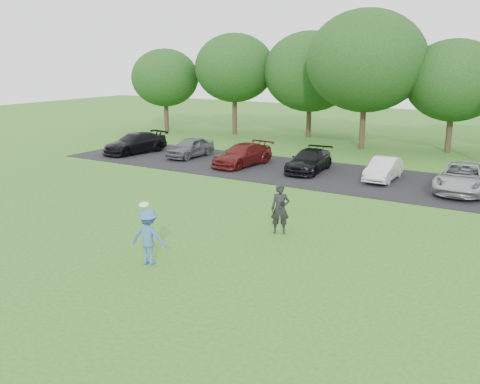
# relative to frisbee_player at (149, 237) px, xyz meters

# --- Properties ---
(ground) EXTENTS (100.00, 100.00, 0.00)m
(ground) POSITION_rel_frisbee_player_xyz_m (0.53, 0.58, -0.81)
(ground) COLOR #32631C
(ground) RESTS_ON ground
(parking_lot) EXTENTS (32.00, 6.50, 0.03)m
(parking_lot) POSITION_rel_frisbee_player_xyz_m (0.53, 13.58, -0.79)
(parking_lot) COLOR black
(parking_lot) RESTS_ON ground
(frisbee_player) EXTENTS (1.15, 0.82, 1.80)m
(frisbee_player) POSITION_rel_frisbee_player_xyz_m (0.00, 0.00, 0.00)
(frisbee_player) COLOR #38689E
(frisbee_player) RESTS_ON ground
(camera_bystander) EXTENTS (0.73, 0.64, 1.68)m
(camera_bystander) POSITION_rel_frisbee_player_xyz_m (1.91, 4.37, 0.03)
(camera_bystander) COLOR black
(camera_bystander) RESTS_ON ground
(parked_cars) EXTENTS (28.29, 4.80, 1.25)m
(parked_cars) POSITION_rel_frisbee_player_xyz_m (0.96, 13.56, -0.19)
(parked_cars) COLOR black
(parked_cars) RESTS_ON parking_lot
(tree_row) EXTENTS (42.39, 9.85, 8.64)m
(tree_row) POSITION_rel_frisbee_player_xyz_m (2.04, 23.34, 4.10)
(tree_row) COLOR #38281C
(tree_row) RESTS_ON ground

